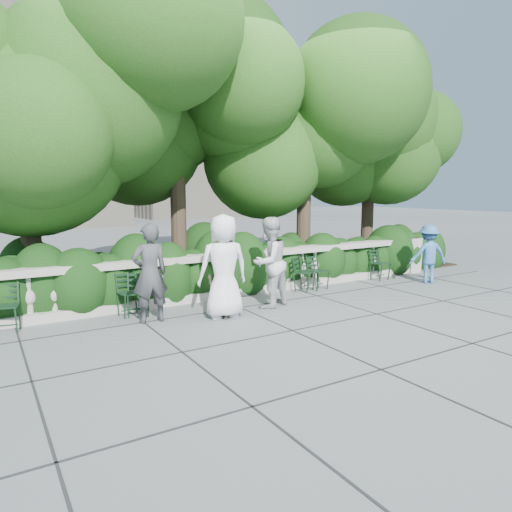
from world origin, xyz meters
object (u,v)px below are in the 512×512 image
chair_e (384,281)px  person_woman_grey (150,273)px  chair_b (5,335)px  person_older_blue (428,254)px  person_casual_man (269,262)px  chair_c (139,318)px  chair_weathered (231,317)px  chair_f (322,290)px  chair_a (134,317)px  person_businessman (224,266)px  chair_d (310,292)px

chair_e → person_woman_grey: size_ratio=0.47×
chair_b → chair_e: (8.80, -0.04, 0.00)m
person_older_blue → person_casual_man: bearing=21.2°
person_casual_man → person_older_blue: size_ratio=1.22×
chair_c → chair_e: bearing=19.6°
chair_b → chair_e: same height
chair_b → person_woman_grey: (2.30, -0.54, 0.90)m
chair_weathered → person_casual_man: size_ratio=0.46×
chair_c → chair_e: 6.61m
chair_c → chair_f: bearing=19.2°
chair_c → chair_e: (6.61, 0.11, 0.00)m
chair_a → chair_e: (6.68, 0.04, 0.00)m
chair_a → person_businessman: (1.46, -0.85, 0.97)m
chair_e → person_businessman: bearing=-177.9°
person_casual_man → chair_f: bearing=177.3°
chair_a → person_woman_grey: person_woman_grey is taller
chair_e → chair_b: bearing=172.2°
chair_weathered → chair_f: bearing=-10.2°
chair_f → chair_weathered: size_ratio=1.00×
chair_b → chair_e: 8.80m
person_woman_grey → chair_weathered: bearing=159.6°
chair_e → chair_f: same height
chair_weathered → chair_b: bearing=136.6°
chair_b → person_casual_man: (4.72, -0.73, 0.92)m
chair_f → person_older_blue: (2.88, -0.72, 0.75)m
chair_weathered → person_older_blue: (5.84, 0.21, 0.75)m
chair_weathered → person_woman_grey: size_ratio=0.47×
person_businessman → person_woman_grey: (-1.28, 0.39, -0.07)m
chair_f → chair_b: bearing=170.3°
chair_f → person_businessman: (-3.06, -0.83, 0.97)m
chair_d → person_older_blue: 3.39m
chair_d → chair_weathered: bearing=171.4°
chair_d → chair_f: size_ratio=1.00×
chair_b → person_woman_grey: size_ratio=0.47×
chair_a → chair_b: size_ratio=1.00×
chair_a → chair_f: (4.52, -0.02, 0.00)m
chair_weathered → person_businessman: 0.98m
person_casual_man → chair_b: bearing=-29.4°
chair_f → person_woman_grey: (-4.34, -0.44, 0.90)m
chair_c → person_businessman: (1.39, -0.78, 0.97)m
person_businessman → person_casual_man: (1.14, 0.20, -0.05)m
chair_c → person_older_blue: size_ratio=0.56×
chair_e → person_older_blue: (0.72, -0.78, 0.75)m
chair_f → person_casual_man: (-1.92, -0.62, 0.92)m
person_casual_man → chair_e: bearing=168.9°
chair_f → person_woman_grey: bearing=177.0°
chair_d → person_businessman: size_ratio=0.43×
chair_c → chair_weathered: size_ratio=1.00×
chair_c → person_older_blue: person_older_blue is taller
chair_weathered → person_woman_grey: 1.72m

